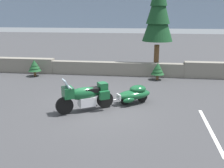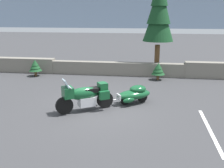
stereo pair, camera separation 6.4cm
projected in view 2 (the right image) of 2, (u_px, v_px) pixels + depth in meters
name	position (u px, v px, depth m)	size (l,w,h in m)	color
ground_plane	(99.00, 108.00, 10.56)	(80.00, 80.00, 0.00)	#38383A
stone_guard_wall	(116.00, 68.00, 16.09)	(24.00, 0.59, 0.93)	slate
distant_ridgeline	(146.00, 1.00, 100.11)	(240.00, 80.00, 16.00)	#7F93AD
touring_motorcycle	(85.00, 95.00, 10.15)	(2.02, 1.47, 1.33)	black
car_shaped_trailer	(134.00, 94.00, 11.06)	(2.05, 1.49, 0.76)	black
pine_tree_tall	(159.00, 9.00, 15.63)	(1.84, 1.84, 6.19)	brown
pine_sapling_near	(35.00, 66.00, 15.79)	(0.76, 0.76, 0.98)	brown
pine_sapling_farther	(158.00, 69.00, 14.90)	(0.76, 0.76, 0.97)	brown
parking_stripe_marker	(210.00, 130.00, 8.59)	(0.12, 3.60, 0.01)	silver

